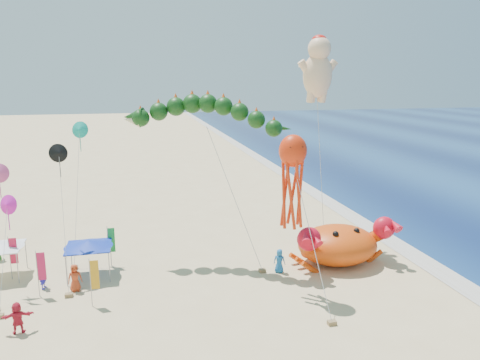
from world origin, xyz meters
name	(u,v)px	position (x,y,z in m)	size (l,w,h in m)	color
ground	(272,268)	(0.00, 0.00, 0.00)	(320.00, 320.00, 0.00)	#D1B784
foam_strip	(413,255)	(12.00, 0.00, 0.01)	(320.00, 320.00, 0.00)	silver
crab_inflatable	(338,243)	(5.24, -0.28, 1.62)	(8.41, 6.08, 3.69)	#D8440B
dragon_kite	(204,119)	(-4.56, 2.77, 11.11)	(12.35, 6.69, 12.46)	#0E340F
cherub_kite	(318,67)	(5.37, 5.32, 14.93)	(2.70, 2.19, 17.49)	#FFCA9B
octopus_kite	(292,174)	(0.09, -3.89, 8.03)	(2.09, 5.87, 10.60)	red
canopy_blue	(88,244)	(-13.26, 1.65, 2.44)	(3.40, 3.40, 2.71)	gray
feather_flags	(65,258)	(-14.70, 0.29, 2.01)	(7.25, 6.38, 3.20)	gray
beachgoers	(75,279)	(-14.05, -0.74, 0.91)	(21.76, 12.89, 1.89)	#B23C1C
small_kites	(39,176)	(-16.19, 2.12, 7.44)	(6.19, 9.60, 10.84)	#0E9C87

